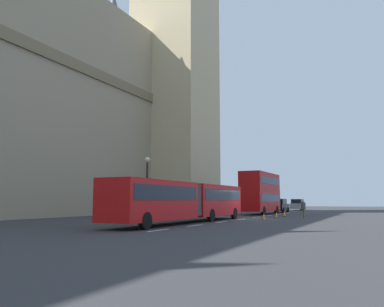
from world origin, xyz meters
The scene contains 11 objects.
ground_plane centered at (0.00, 0.00, 0.00)m, with size 160.00×160.00×0.00m, color #333335.
lane_centre_marking centered at (1.32, 0.00, 0.00)m, with size 34.40×0.16×0.01m.
articulated_bus centered at (-7.63, 1.99, 1.75)m, with size 17.60×2.54×2.90m.
double_decker_bus centered at (12.06, 2.00, 2.71)m, with size 9.15×2.54×4.90m.
sedan_lead centered at (20.61, 1.84, 0.91)m, with size 4.40×1.86×1.85m.
sedan_trailing centered at (33.20, 1.77, 0.91)m, with size 4.40×1.86×1.85m.
traffic_cone_west centered at (-1.09, -2.08, 0.28)m, with size 0.36×0.36×0.58m.
traffic_cone_middle centered at (3.33, -2.04, 0.28)m, with size 0.36×0.36×0.58m.
traffic_cone_east centered at (6.66, -2.05, 0.28)m, with size 0.36×0.36×0.58m.
street_lamp centered at (-5.94, 6.50, 3.06)m, with size 0.44×0.44×5.27m.
pedestrian_near_cones centered at (4.65, -4.31, 0.91)m, with size 0.46×0.37×1.69m.
Camera 1 is at (-33.32, -11.21, 1.64)m, focal length 36.16 mm.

